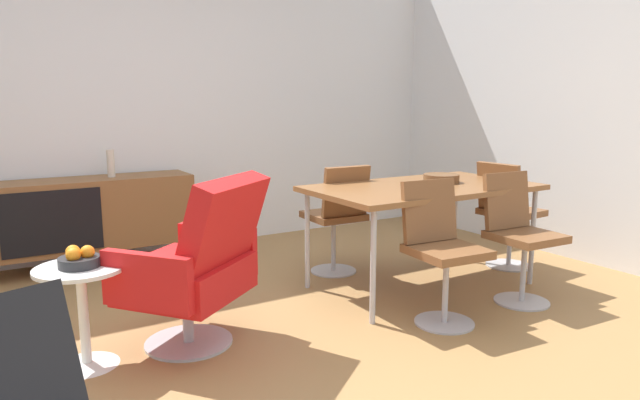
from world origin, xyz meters
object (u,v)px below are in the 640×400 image
dining_chair_front_right (519,232)px  dining_chair_far_end (507,210)px  dining_table (423,191)px  lounge_chair_red (197,263)px  vase_cobalt (111,163)px  dining_chair_front_left (440,246)px  wooden_bowl_on_table (441,178)px  dining_chair_back_left (338,215)px  side_table_round (83,305)px  fruit_bowl (79,259)px  sideboard (90,213)px

dining_chair_front_right → dining_chair_far_end: bearing=46.0°
dining_table → dining_chair_far_end: size_ratio=1.87×
dining_chair_front_right → lounge_chair_red: size_ratio=0.90×
vase_cobalt → dining_chair_front_left: bearing=-58.7°
dining_chair_front_right → vase_cobalt: bearing=132.2°
wooden_bowl_on_table → dining_chair_far_end: dining_chair_far_end is taller
dining_chair_front_right → dining_chair_far_end: 0.77m
dining_chair_far_end → dining_chair_front_right: bearing=-134.0°
dining_chair_back_left → dining_chair_far_end: (1.24, -0.56, 0.00)m
dining_table → dining_chair_front_right: 0.70m
dining_chair_far_end → side_table_round: bearing=-178.8°
dining_chair_front_right → lounge_chair_red: 2.11m
lounge_chair_red → dining_table: bearing=4.8°
dining_chair_far_end → lounge_chair_red: bearing=-176.9°
dining_chair_back_left → side_table_round: bearing=-162.0°
dining_chair_far_end → fruit_bowl: bearing=-178.8°
dining_chair_front_left → fruit_bowl: (-1.95, 0.49, 0.09)m
dining_table → dining_chair_far_end: dining_chair_far_end is taller
wooden_bowl_on_table → lounge_chair_red: bearing=-174.5°
dining_table → dining_chair_back_left: (-0.35, 0.56, -0.23)m
wooden_bowl_on_table → dining_chair_front_right: 0.69m
dining_chair_front_right → sideboard: bearing=134.7°
side_table_round → dining_table: bearing=1.8°
dining_chair_far_end → side_table_round: dining_chair_far_end is taller
sideboard → dining_chair_far_end: bearing=-31.9°
wooden_bowl_on_table → side_table_round: wooden_bowl_on_table is taller
dining_chair_front_left → dining_chair_front_right: bearing=0.0°
sideboard → fruit_bowl: size_ratio=8.00×
dining_table → dining_chair_back_left: size_ratio=1.87×
dining_chair_front_left → lounge_chair_red: size_ratio=0.90×
dining_chair_back_left → side_table_round: size_ratio=1.65×
dining_table → dining_chair_back_left: 0.70m
dining_chair_far_end → side_table_round: 3.18m
vase_cobalt → dining_chair_front_left: size_ratio=0.26×
wooden_bowl_on_table → dining_chair_far_end: size_ratio=0.30×
dining_chair_front_left → dining_chair_front_right: size_ratio=1.00×
side_table_round → lounge_chair_red: bearing=-7.4°
side_table_round → fruit_bowl: size_ratio=2.60×
side_table_round → dining_chair_front_left: bearing=-14.1°
fruit_bowl → dining_chair_front_right: bearing=-10.4°
side_table_round → fruit_bowl: 0.24m
wooden_bowl_on_table → dining_chair_front_left: (-0.56, -0.60, -0.30)m
dining_chair_back_left → fruit_bowl: 2.04m
dining_table → side_table_round: bearing=-178.2°
wooden_bowl_on_table → dining_chair_front_right: dining_chair_front_right is taller
dining_chair_front_right → side_table_round: (-2.64, 0.49, -0.15)m
dining_table → wooden_bowl_on_table: wooden_bowl_on_table is taller
lounge_chair_red → dining_chair_back_left: bearing=27.3°
lounge_chair_red → side_table_round: bearing=172.6°
dining_table → dining_chair_front_left: bearing=-121.7°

